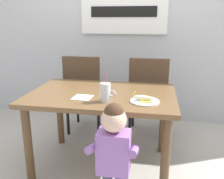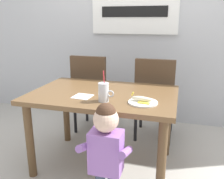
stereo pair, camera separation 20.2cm
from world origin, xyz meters
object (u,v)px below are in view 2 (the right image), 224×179
object	(u,v)px
dining_chair_right	(155,95)
paper_napkin	(82,96)
snack_plate	(143,102)
peeled_banana	(142,99)
dining_table	(104,104)
toddler_standing	(106,147)
milk_cup	(104,93)
dining_chair_left	(92,90)

from	to	relation	value
dining_chair_right	paper_napkin	distance (m)	0.99
paper_napkin	dining_chair_right	bearing A→B (deg)	57.48
snack_plate	peeled_banana	size ratio (longest dim) A/B	1.32
dining_table	toddler_standing	distance (m)	0.61
milk_cup	peeled_banana	world-z (taller)	milk_cup
dining_table	peeled_banana	world-z (taller)	peeled_banana
dining_chair_right	peeled_banana	xyz separation A→B (m)	(-0.02, -0.84, 0.22)
peeled_banana	snack_plate	bearing A→B (deg)	6.55
milk_cup	peeled_banana	size ratio (longest dim) A/B	1.44
toddler_standing	paper_napkin	size ratio (longest dim) A/B	5.59
dining_chair_left	toddler_standing	xyz separation A→B (m)	(0.56, -1.23, -0.02)
snack_plate	dining_table	bearing A→B (deg)	154.27
milk_cup	snack_plate	xyz separation A→B (m)	(0.31, 0.04, -0.06)
toddler_standing	dining_table	bearing A→B (deg)	109.56
toddler_standing	paper_napkin	world-z (taller)	toddler_standing
snack_plate	dining_chair_right	bearing A→B (deg)	89.58
toddler_standing	milk_cup	bearing A→B (deg)	110.09
dining_chair_right	paper_napkin	xyz separation A→B (m)	(-0.52, -0.82, 0.19)
dining_table	toddler_standing	bearing A→B (deg)	-70.44
peeled_banana	dining_chair_right	bearing A→B (deg)	88.96
dining_table	snack_plate	xyz separation A→B (m)	(0.38, -0.18, 0.11)
toddler_standing	peeled_banana	size ratio (longest dim) A/B	4.80
dining_table	snack_plate	world-z (taller)	snack_plate
dining_chair_left	milk_cup	world-z (taller)	milk_cup
dining_chair_left	dining_chair_right	distance (m)	0.75
milk_cup	dining_table	bearing A→B (deg)	108.76
dining_table	milk_cup	size ratio (longest dim) A/B	5.09
dining_table	paper_napkin	distance (m)	0.24
dining_chair_right	paper_napkin	bearing A→B (deg)	57.48
milk_cup	snack_plate	world-z (taller)	milk_cup
dining_table	dining_chair_left	bearing A→B (deg)	118.67
dining_chair_left	toddler_standing	distance (m)	1.36
dining_chair_left	dining_chair_right	size ratio (longest dim) A/B	1.00
dining_chair_right	milk_cup	distance (m)	0.97
snack_plate	toddler_standing	bearing A→B (deg)	-114.99
dining_table	dining_chair_left	size ratio (longest dim) A/B	1.34
toddler_standing	peeled_banana	xyz separation A→B (m)	(0.17, 0.39, 0.23)
dining_chair_right	milk_cup	bearing A→B (deg)	70.54
paper_napkin	toddler_standing	bearing A→B (deg)	-50.52
peeled_banana	paper_napkin	world-z (taller)	peeled_banana
dining_table	milk_cup	xyz separation A→B (m)	(0.08, -0.23, 0.17)
dining_chair_right	snack_plate	xyz separation A→B (m)	(-0.01, -0.84, 0.19)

